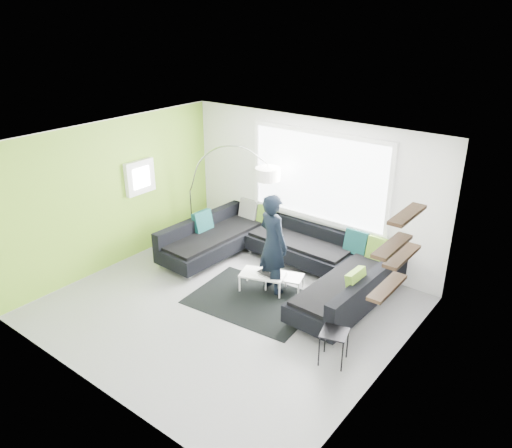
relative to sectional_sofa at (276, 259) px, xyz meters
The scene contains 9 objects.
ground 1.39m from the sectional_sofa, 91.96° to the right, with size 5.50×5.50×0.00m, color gray.
room_shell 1.82m from the sectional_sofa, 90.41° to the right, with size 5.54×5.04×2.82m.
sectional_sofa is the anchor object (origin of this frame).
rug 0.98m from the sectional_sofa, 79.00° to the right, with size 2.08×1.52×0.01m, color black.
coffee_table 0.50m from the sectional_sofa, 58.89° to the right, with size 1.00×0.58×0.33m, color white.
arc_lamp 2.54m from the sectional_sofa, behind, with size 2.06×0.73×2.20m, color white, non-canonical shape.
side_table 2.53m from the sectional_sofa, 35.73° to the right, with size 0.36×0.36×0.50m, color black.
person 0.68m from the sectional_sofa, 61.73° to the right, with size 0.75×0.60×1.80m, color black.
laptop 0.58m from the sectional_sofa, 74.33° to the right, with size 0.39×0.28×0.03m, color black.
Camera 1 is at (4.73, -5.33, 4.60)m, focal length 35.00 mm.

